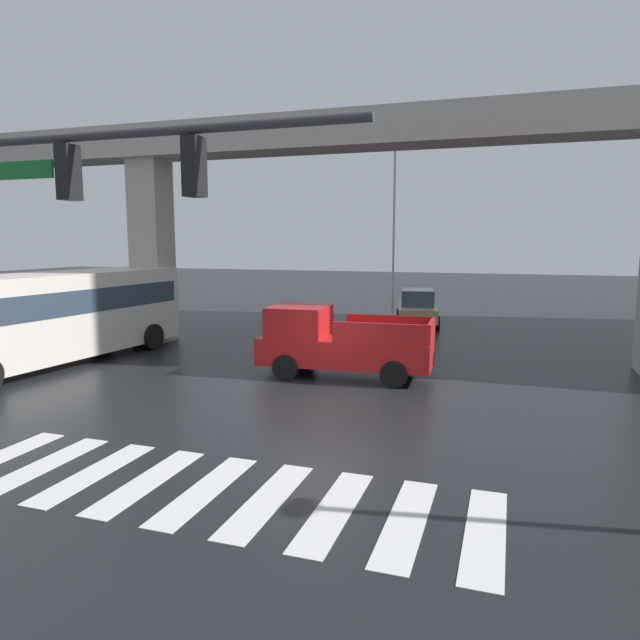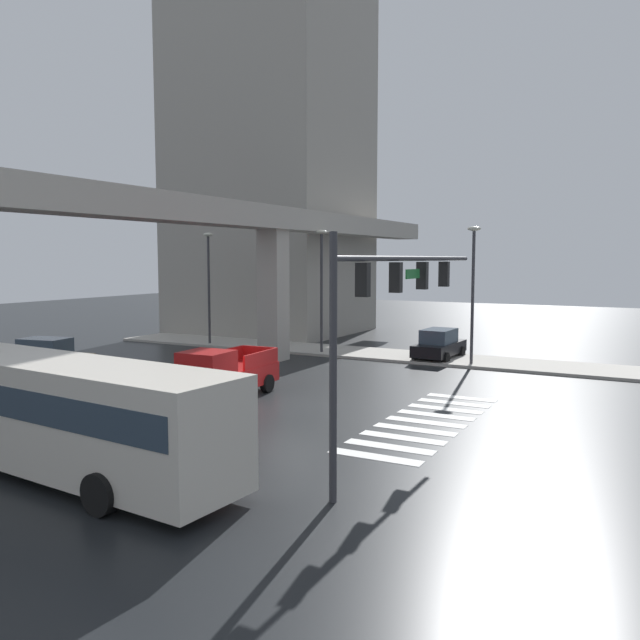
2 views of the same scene
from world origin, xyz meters
The scene contains 13 objects.
ground_plane centered at (0.00, 0.00, 0.00)m, with size 120.00×120.00×0.00m, color black.
crosswalk_stripes centered at (0.00, -5.50, 0.01)m, with size 9.35×2.80×0.01m.
elevated_overpass centered at (0.00, 6.37, 7.13)m, with size 59.53×1.86×8.37m.
office_building centered at (21.02, 14.07, 14.24)m, with size 11.32×12.55×28.48m, color gray.
sidewalk_east centered at (13.36, 2.00, 0.07)m, with size 4.00×36.00×0.15m, color #ADA89E.
pickup_truck centered at (-0.30, 2.82, 0.99)m, with size 5.19×2.27×2.08m.
city_bus centered at (-9.57, 1.04, 1.72)m, with size 3.45×10.97×2.99m.
sedan_black centered at (13.46, -1.66, 0.85)m, with size 4.36×2.09×1.72m.
sedan_tan centered at (0.37, 14.02, 0.85)m, with size 2.53×4.55×1.72m.
traffic_signal_mast centered at (-4.30, -5.97, 4.67)m, with size 10.89×0.32×6.20m.
street_lamp_near_corner centered at (12.16, -3.81, 4.56)m, with size 0.44×0.70×7.24m.
street_lamp_mid_block centered at (12.16, 5.03, 4.56)m, with size 0.44×0.70×7.24m.
street_lamp_far_north centered at (12.16, 13.21, 4.56)m, with size 0.44×0.70×7.24m.
Camera 2 is at (-20.79, -12.50, 5.60)m, focal length 36.13 mm.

